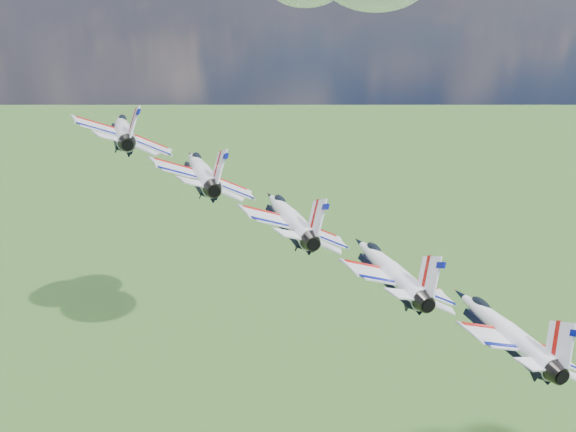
{
  "coord_description": "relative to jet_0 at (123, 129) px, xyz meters",
  "views": [
    {
      "loc": [
        -21.37,
        -57.84,
        178.85
      ],
      "look_at": [
        -10.79,
        4.76,
        155.74
      ],
      "focal_mm": 40.0,
      "sensor_mm": 36.0,
      "label": 1
    }
  ],
  "objects": [
    {
      "name": "jet_0",
      "position": [
        0.0,
        0.0,
        0.0
      ],
      "size": [
        14.52,
        18.32,
        9.17
      ],
      "primitive_type": null,
      "rotation": [
        0.0,
        0.41,
        0.13
      ],
      "color": "silver"
    },
    {
      "name": "jet_1",
      "position": [
        8.72,
        -7.39,
        -3.37
      ],
      "size": [
        14.52,
        18.32,
        9.17
      ],
      "primitive_type": null,
      "rotation": [
        0.0,
        0.41,
        0.13
      ],
      "color": "white"
    },
    {
      "name": "jet_2",
      "position": [
        17.44,
        -14.78,
        -6.74
      ],
      "size": [
        14.52,
        18.32,
        9.17
      ],
      "primitive_type": null,
      "rotation": [
        0.0,
        0.41,
        0.13
      ],
      "color": "silver"
    },
    {
      "name": "jet_3",
      "position": [
        26.16,
        -22.17,
        -10.1
      ],
      "size": [
        14.52,
        18.32,
        9.17
      ],
      "primitive_type": null,
      "rotation": [
        0.0,
        0.41,
        0.13
      ],
      "color": "silver"
    },
    {
      "name": "jet_4",
      "position": [
        34.89,
        -29.56,
        -13.47
      ],
      "size": [
        14.52,
        18.32,
        9.17
      ],
      "primitive_type": null,
      "rotation": [
        0.0,
        0.41,
        0.13
      ],
      "color": "silver"
    }
  ]
}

